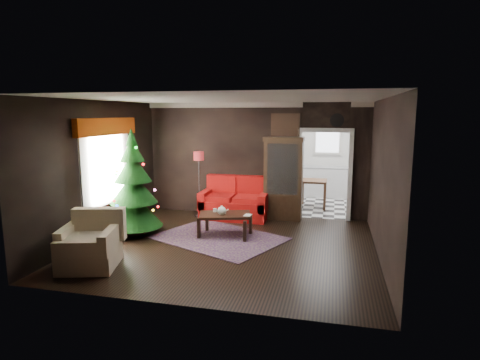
% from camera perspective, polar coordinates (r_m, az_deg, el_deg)
% --- Properties ---
extents(floor, '(5.50, 5.50, 0.00)m').
position_cam_1_polar(floor, '(7.80, -1.55, -9.43)').
color(floor, black).
rests_on(floor, ground).
extents(ceiling, '(5.50, 5.50, 0.00)m').
position_cam_1_polar(ceiling, '(7.39, -1.65, 11.58)').
color(ceiling, white).
rests_on(ceiling, ground).
extents(wall_back, '(5.50, 0.00, 5.50)m').
position_cam_1_polar(wall_back, '(9.88, 2.15, 2.91)').
color(wall_back, black).
rests_on(wall_back, ground).
extents(wall_front, '(5.50, 0.00, 5.50)m').
position_cam_1_polar(wall_front, '(5.14, -8.81, -3.32)').
color(wall_front, black).
rests_on(wall_front, ground).
extents(wall_left, '(0.00, 5.50, 5.50)m').
position_cam_1_polar(wall_left, '(8.59, -19.61, 1.38)').
color(wall_left, black).
rests_on(wall_left, ground).
extents(wall_right, '(0.00, 5.50, 5.50)m').
position_cam_1_polar(wall_right, '(7.27, 19.84, -0.01)').
color(wall_right, black).
rests_on(wall_right, ground).
extents(doorway, '(1.10, 0.10, 2.10)m').
position_cam_1_polar(doorway, '(9.75, 11.98, 0.54)').
color(doorway, silver).
rests_on(doorway, ground).
extents(left_window, '(0.05, 1.60, 1.40)m').
position_cam_1_polar(left_window, '(8.73, -18.70, 1.88)').
color(left_window, white).
rests_on(left_window, wall_left).
extents(valance, '(0.12, 2.10, 0.35)m').
position_cam_1_polar(valance, '(8.63, -18.54, 7.28)').
color(valance, '#943107').
rests_on(valance, wall_left).
extents(kitchen_floor, '(3.00, 3.00, 0.00)m').
position_cam_1_polar(kitchen_floor, '(11.42, 12.00, -3.53)').
color(kitchen_floor, white).
rests_on(kitchen_floor, ground).
extents(kitchen_window, '(0.70, 0.06, 0.70)m').
position_cam_1_polar(kitchen_window, '(12.61, 12.44, 5.48)').
color(kitchen_window, white).
rests_on(kitchen_window, ground).
extents(rug, '(3.00, 2.67, 0.01)m').
position_cam_1_polar(rug, '(8.27, -3.11, -8.29)').
color(rug, '#5E3950').
rests_on(rug, ground).
extents(loveseat, '(1.70, 0.90, 1.00)m').
position_cam_1_polar(loveseat, '(9.68, -0.73, -2.62)').
color(loveseat, maroon).
rests_on(loveseat, ground).
extents(curio_cabinet, '(0.90, 0.45, 1.90)m').
position_cam_1_polar(curio_cabinet, '(9.60, 6.25, -0.04)').
color(curio_cabinet, black).
rests_on(curio_cabinet, ground).
extents(floor_lamp, '(0.28, 0.28, 1.60)m').
position_cam_1_polar(floor_lamp, '(9.76, -5.89, -0.60)').
color(floor_lamp, black).
rests_on(floor_lamp, ground).
extents(christmas_tree, '(1.35, 1.35, 2.23)m').
position_cam_1_polar(christmas_tree, '(8.60, -15.04, -0.74)').
color(christmas_tree, black).
rests_on(christmas_tree, ground).
extents(armchair, '(1.14, 1.14, 0.94)m').
position_cam_1_polar(armchair, '(7.09, -20.89, -8.12)').
color(armchair, beige).
rests_on(armchair, ground).
extents(coffee_table, '(1.18, 0.89, 0.47)m').
position_cam_1_polar(coffee_table, '(8.32, -2.15, -6.43)').
color(coffee_table, black).
rests_on(coffee_table, rug).
extents(teapot, '(0.22, 0.22, 0.19)m').
position_cam_1_polar(teapot, '(8.13, -2.66, -4.39)').
color(teapot, white).
rests_on(teapot, coffee_table).
extents(cup_a, '(0.09, 0.09, 0.06)m').
position_cam_1_polar(cup_a, '(8.25, -2.25, -4.66)').
color(cup_a, white).
rests_on(cup_a, coffee_table).
extents(cup_b, '(0.10, 0.10, 0.07)m').
position_cam_1_polar(cup_b, '(8.42, -3.62, -4.34)').
color(cup_b, white).
rests_on(cup_b, coffee_table).
extents(book, '(0.14, 0.03, 0.19)m').
position_cam_1_polar(book, '(8.10, 0.65, -4.42)').
color(book, tan).
rests_on(book, coffee_table).
extents(wall_clock, '(0.32, 0.32, 0.06)m').
position_cam_1_polar(wall_clock, '(9.58, 13.76, 8.32)').
color(wall_clock, white).
rests_on(wall_clock, wall_back).
extents(painting, '(0.62, 0.05, 0.52)m').
position_cam_1_polar(painting, '(9.66, 6.53, 7.76)').
color(painting, '#BD7747').
rests_on(painting, wall_back).
extents(kitchen_counter, '(1.80, 0.60, 0.90)m').
position_cam_1_polar(kitchen_counter, '(12.51, 12.22, -0.31)').
color(kitchen_counter, white).
rests_on(kitchen_counter, ground).
extents(kitchen_table, '(0.70, 0.70, 0.75)m').
position_cam_1_polar(kitchen_table, '(11.06, 10.48, -1.92)').
color(kitchen_table, brown).
rests_on(kitchen_table, ground).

